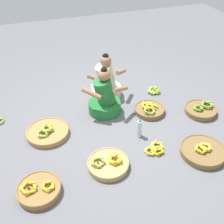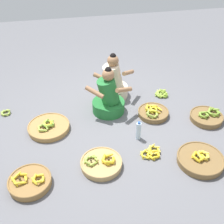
{
  "view_description": "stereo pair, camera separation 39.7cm",
  "coord_description": "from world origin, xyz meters",
  "px_view_note": "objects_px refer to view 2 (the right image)",
  "views": [
    {
      "loc": [
        -1.01,
        -3.2,
        2.75
      ],
      "look_at": [
        0.0,
        -0.2,
        0.35
      ],
      "focal_mm": 44.87,
      "sensor_mm": 36.0,
      "label": 1
    },
    {
      "loc": [
        -0.62,
        -3.3,
        2.75
      ],
      "look_at": [
        0.0,
        -0.2,
        0.35
      ],
      "focal_mm": 44.87,
      "sensor_mm": 36.0,
      "label": 2
    }
  ],
  "objects_px": {
    "banana_basket_near_vendor": "(101,163)",
    "banana_basket_back_left": "(30,182)",
    "vendor_woman_behind": "(113,83)",
    "loose_bananas_front_right": "(152,153)",
    "banana_basket_back_right": "(200,159)",
    "banana_basket_mid_left": "(207,117)",
    "water_bottle": "(138,131)",
    "banana_basket_mid_right": "(153,112)",
    "loose_bananas_front_left": "(6,113)",
    "vendor_woman_front": "(108,98)",
    "loose_bananas_near_bicycle": "(162,94)",
    "banana_basket_front_center": "(49,127)"
  },
  "relations": [
    {
      "from": "loose_bananas_near_bicycle",
      "to": "banana_basket_front_center",
      "type": "bearing_deg",
      "value": -164.53
    },
    {
      "from": "banana_basket_mid_right",
      "to": "banana_basket_mid_left",
      "type": "bearing_deg",
      "value": -19.1
    },
    {
      "from": "banana_basket_mid_left",
      "to": "loose_bananas_front_right",
      "type": "relative_size",
      "value": 1.6
    },
    {
      "from": "vendor_woman_front",
      "to": "banana_basket_mid_left",
      "type": "relative_size",
      "value": 1.57
    },
    {
      "from": "vendor_woman_front",
      "to": "banana_basket_back_left",
      "type": "height_order",
      "value": "vendor_woman_front"
    },
    {
      "from": "vendor_woman_front",
      "to": "banana_basket_front_center",
      "type": "relative_size",
      "value": 1.28
    },
    {
      "from": "vendor_woman_behind",
      "to": "water_bottle",
      "type": "height_order",
      "value": "vendor_woman_behind"
    },
    {
      "from": "banana_basket_back_right",
      "to": "banana_basket_mid_left",
      "type": "height_order",
      "value": "banana_basket_mid_left"
    },
    {
      "from": "banana_basket_near_vendor",
      "to": "vendor_woman_behind",
      "type": "bearing_deg",
      "value": 73.32
    },
    {
      "from": "banana_basket_mid_right",
      "to": "loose_bananas_near_bicycle",
      "type": "height_order",
      "value": "banana_basket_mid_right"
    },
    {
      "from": "vendor_woman_front",
      "to": "loose_bananas_front_left",
      "type": "height_order",
      "value": "vendor_woman_front"
    },
    {
      "from": "vendor_woman_behind",
      "to": "banana_basket_front_center",
      "type": "height_order",
      "value": "vendor_woman_behind"
    },
    {
      "from": "vendor_woman_behind",
      "to": "banana_basket_back_right",
      "type": "xyz_separation_m",
      "value": [
        0.8,
        -1.78,
        -0.2
      ]
    },
    {
      "from": "banana_basket_back_left",
      "to": "water_bottle",
      "type": "xyz_separation_m",
      "value": [
        1.5,
        0.55,
        0.08
      ]
    },
    {
      "from": "banana_basket_mid_left",
      "to": "loose_bananas_front_left",
      "type": "bearing_deg",
      "value": 166.1
    },
    {
      "from": "banana_basket_front_center",
      "to": "banana_basket_mid_left",
      "type": "relative_size",
      "value": 1.22
    },
    {
      "from": "banana_basket_back_left",
      "to": "water_bottle",
      "type": "height_order",
      "value": "water_bottle"
    },
    {
      "from": "banana_basket_mid_left",
      "to": "water_bottle",
      "type": "height_order",
      "value": "water_bottle"
    },
    {
      "from": "vendor_woman_front",
      "to": "vendor_woman_behind",
      "type": "xyz_separation_m",
      "value": [
        0.16,
        0.44,
        0.0
      ]
    },
    {
      "from": "loose_bananas_front_right",
      "to": "water_bottle",
      "type": "height_order",
      "value": "water_bottle"
    },
    {
      "from": "vendor_woman_front",
      "to": "loose_bananas_near_bicycle",
      "type": "xyz_separation_m",
      "value": [
        1.0,
        0.27,
        -0.23
      ]
    },
    {
      "from": "banana_basket_mid_right",
      "to": "banana_basket_near_vendor",
      "type": "xyz_separation_m",
      "value": [
        -0.99,
        -0.9,
        -0.0
      ]
    },
    {
      "from": "banana_basket_near_vendor",
      "to": "loose_bananas_front_right",
      "type": "distance_m",
      "value": 0.71
    },
    {
      "from": "banana_basket_back_left",
      "to": "water_bottle",
      "type": "bearing_deg",
      "value": 20.14
    },
    {
      "from": "vendor_woman_behind",
      "to": "loose_bananas_near_bicycle",
      "type": "xyz_separation_m",
      "value": [
        0.84,
        -0.17,
        -0.23
      ]
    },
    {
      "from": "banana_basket_near_vendor",
      "to": "banana_basket_mid_left",
      "type": "bearing_deg",
      "value": 19.48
    },
    {
      "from": "vendor_woman_front",
      "to": "vendor_woman_behind",
      "type": "height_order",
      "value": "vendor_woman_behind"
    },
    {
      "from": "vendor_woman_behind",
      "to": "banana_basket_back_left",
      "type": "distance_m",
      "value": 2.2
    },
    {
      "from": "vendor_woman_behind",
      "to": "loose_bananas_front_right",
      "type": "relative_size",
      "value": 2.51
    },
    {
      "from": "banana_basket_near_vendor",
      "to": "vendor_woman_front",
      "type": "bearing_deg",
      "value": 74.75
    },
    {
      "from": "loose_bananas_near_bicycle",
      "to": "water_bottle",
      "type": "xyz_separation_m",
      "value": [
        -0.71,
        -1.0,
        0.11
      ]
    },
    {
      "from": "banana_basket_back_right",
      "to": "banana_basket_mid_right",
      "type": "xyz_separation_m",
      "value": [
        -0.29,
        1.09,
        -0.0
      ]
    },
    {
      "from": "banana_basket_mid_right",
      "to": "water_bottle",
      "type": "height_order",
      "value": "water_bottle"
    },
    {
      "from": "banana_basket_near_vendor",
      "to": "banana_basket_back_left",
      "type": "xyz_separation_m",
      "value": [
        -0.89,
        -0.13,
        0.0
      ]
    },
    {
      "from": "vendor_woman_behind",
      "to": "banana_basket_mid_right",
      "type": "xyz_separation_m",
      "value": [
        0.51,
        -0.69,
        -0.2
      ]
    },
    {
      "from": "banana_basket_mid_right",
      "to": "banana_basket_near_vendor",
      "type": "height_order",
      "value": "banana_basket_near_vendor"
    },
    {
      "from": "banana_basket_front_center",
      "to": "loose_bananas_front_right",
      "type": "xyz_separation_m",
      "value": [
        1.35,
        -0.8,
        -0.02
      ]
    },
    {
      "from": "banana_basket_mid_right",
      "to": "loose_bananas_front_left",
      "type": "height_order",
      "value": "banana_basket_mid_right"
    },
    {
      "from": "vendor_woman_behind",
      "to": "water_bottle",
      "type": "xyz_separation_m",
      "value": [
        0.13,
        -1.17,
        -0.12
      ]
    },
    {
      "from": "banana_basket_front_center",
      "to": "water_bottle",
      "type": "relative_size",
      "value": 2.09
    },
    {
      "from": "loose_bananas_near_bicycle",
      "to": "loose_bananas_front_left",
      "type": "bearing_deg",
      "value": -179.5
    },
    {
      "from": "banana_basket_mid_right",
      "to": "loose_bananas_front_right",
      "type": "bearing_deg",
      "value": -109.01
    },
    {
      "from": "banana_basket_front_center",
      "to": "banana_basket_back_left",
      "type": "bearing_deg",
      "value": -103.51
    },
    {
      "from": "vendor_woman_behind",
      "to": "banana_basket_back_right",
      "type": "relative_size",
      "value": 1.31
    },
    {
      "from": "banana_basket_back_right",
      "to": "loose_bananas_front_right",
      "type": "distance_m",
      "value": 0.63
    },
    {
      "from": "vendor_woman_front",
      "to": "banana_basket_back_right",
      "type": "distance_m",
      "value": 1.67
    },
    {
      "from": "banana_basket_mid_right",
      "to": "loose_bananas_front_right",
      "type": "relative_size",
      "value": 1.53
    },
    {
      "from": "banana_basket_front_center",
      "to": "banana_basket_mid_right",
      "type": "relative_size",
      "value": 1.27
    },
    {
      "from": "banana_basket_front_center",
      "to": "banana_basket_back_left",
      "type": "xyz_separation_m",
      "value": [
        -0.24,
        -1.0,
        0.01
      ]
    },
    {
      "from": "banana_basket_mid_left",
      "to": "banana_basket_back_left",
      "type": "bearing_deg",
      "value": -164.17
    }
  ]
}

